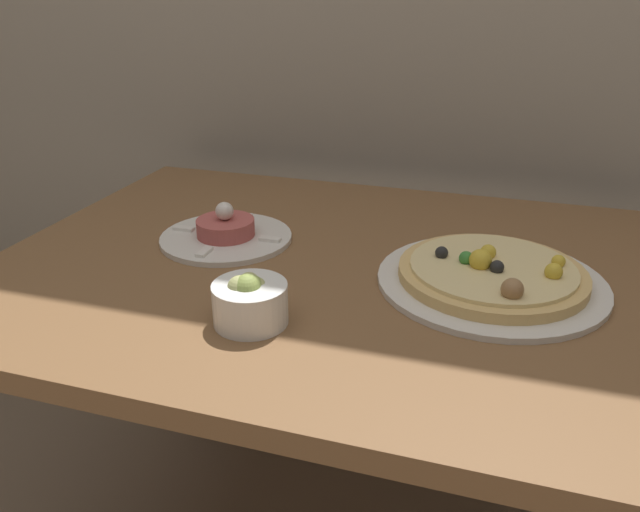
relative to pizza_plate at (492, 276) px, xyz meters
The scene contains 4 objects.
dining_table 0.28m from the pizza_plate, behind, with size 1.19×0.87×0.78m.
pizza_plate is the anchor object (origin of this frame).
tartare_plate 0.48m from the pizza_plate, behind, with size 0.24×0.24×0.07m.
small_bowl 0.39m from the pizza_plate, 145.12° to the right, with size 0.11×0.11×0.08m.
Camera 1 is at (0.25, -0.50, 1.22)m, focal length 35.00 mm.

